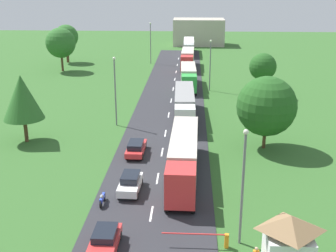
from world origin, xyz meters
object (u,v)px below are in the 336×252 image
object	(u,v)px
lamppost_second	(115,88)
tree_birch	(66,37)
lamppost_lead	(243,182)
barrier_gate	(215,238)
tree_pine	(22,97)
lamppost_fourth	(151,41)
truck_lead	(183,155)
car_second	(130,183)
person_second	(306,240)
motorcycle_courier	(102,199)
car_third	(136,148)
truck_fourth	(188,58)
guard_booth	(289,244)
truck_second	(184,104)
truck_fifth	(189,46)
truck_third	(188,76)
tree_oak	(61,43)
tree_maple	(267,106)
tree_elm	(263,67)
lamppost_third	(210,63)
distant_building	(199,32)
car_lead	(105,240)

from	to	relation	value
lamppost_second	tree_birch	world-z (taller)	lamppost_second
lamppost_lead	tree_birch	xyz separation A→B (m)	(-31.33, 69.64, 0.97)
barrier_gate	tree_pine	size ratio (longest dim) A/B	0.60
lamppost_fourth	tree_birch	bearing A→B (deg)	178.37
truck_lead	car_second	xyz separation A→B (m)	(-4.56, -3.39, -1.30)
car_second	person_second	world-z (taller)	person_second
motorcycle_courier	tree_birch	distance (m)	68.05
truck_lead	car_third	world-z (taller)	truck_lead
truck_fourth	person_second	distance (m)	65.44
truck_lead	guard_booth	xyz separation A→B (m)	(6.81, -13.86, -0.11)
truck_second	truck_fifth	xyz separation A→B (m)	(0.19, 53.84, -0.07)
truck_third	tree_oak	distance (m)	29.09
lamppost_lead	car_third	bearing A→B (deg)	120.28
truck_lead	car_third	distance (m)	7.41
truck_second	tree_maple	bearing A→B (deg)	-48.35
truck_fifth	tree_maple	size ratio (longest dim) A/B	1.80
truck_fifth	person_second	size ratio (longest dim) A/B	8.09
truck_lead	guard_booth	bearing A→B (deg)	-63.83
tree_maple	tree_pine	world-z (taller)	tree_maple
motorcycle_courier	truck_lead	bearing A→B (deg)	41.27
truck_fourth	lamppost_fourth	bearing A→B (deg)	147.95
tree_oak	tree_elm	world-z (taller)	tree_oak
car_second	lamppost_third	world-z (taller)	lamppost_third
motorcycle_courier	tree_elm	size ratio (longest dim) A/B	0.28
truck_fourth	tree_birch	distance (m)	27.82
truck_fifth	distant_building	size ratio (longest dim) A/B	1.02
lamppost_second	tree_elm	size ratio (longest dim) A/B	1.28
motorcycle_courier	distant_building	world-z (taller)	distant_building
truck_second	barrier_gate	distance (m)	29.47
lamppost_second	distant_building	size ratio (longest dim) A/B	0.62
truck_lead	car_second	distance (m)	5.83
lamppost_fourth	tree_oak	xyz separation A→B (m)	(-17.19, -9.33, 0.75)
person_second	truck_fourth	bearing A→B (deg)	97.64
car_second	tree_elm	distance (m)	38.18
tree_birch	tree_elm	bearing A→B (deg)	-35.69
car_third	tree_maple	distance (m)	14.67
car_third	lamppost_fourth	world-z (taller)	lamppost_fourth
guard_booth	barrier_gate	distance (m)	5.23
tree_birch	distant_building	xyz separation A→B (m)	(29.76, 29.56, -2.07)
barrier_gate	lamppost_third	bearing A→B (deg)	88.34
truck_lead	truck_second	size ratio (longest dim) A/B	1.03
car_second	barrier_gate	xyz separation A→B (m)	(6.98, -7.97, -0.18)
truck_fourth	tree_oak	world-z (taller)	tree_oak
guard_booth	lamppost_second	distance (m)	32.85
guard_booth	lamppost_third	size ratio (longest dim) A/B	0.48
truck_fifth	motorcycle_courier	size ratio (longest dim) A/B	7.46
truck_second	car_lead	xyz separation A→B (m)	(-4.91, -30.10, -1.30)
truck_fifth	lamppost_lead	distance (m)	82.70
car_second	tree_oak	world-z (taller)	tree_oak
tree_elm	truck_lead	bearing A→B (deg)	-111.00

